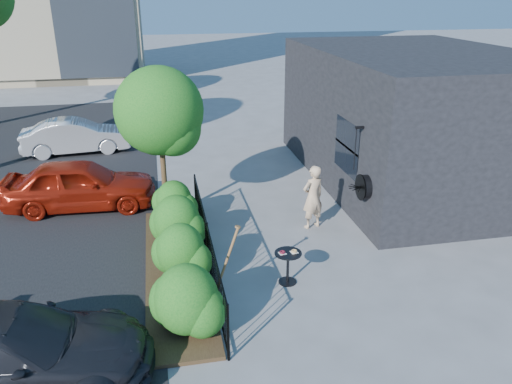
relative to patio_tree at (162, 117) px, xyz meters
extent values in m
plane|color=gray|center=(2.24, -2.76, -2.76)|extent=(120.00, 120.00, 0.00)
cube|color=black|center=(7.74, 1.74, -0.76)|extent=(6.00, 9.00, 4.00)
cube|color=black|center=(4.75, -0.36, -0.96)|extent=(0.04, 1.60, 1.40)
cube|color=black|center=(4.75, -0.36, -0.96)|extent=(0.05, 1.70, 0.06)
cylinder|color=black|center=(4.66, -1.86, -1.51)|extent=(0.18, 0.60, 0.60)
cylinder|color=black|center=(4.56, -1.86, -1.51)|extent=(0.03, 0.64, 0.64)
cube|color=black|center=(4.64, -1.36, -0.16)|extent=(0.25, 0.06, 0.06)
cylinder|color=black|center=(4.56, -1.36, -0.71)|extent=(0.02, 0.02, 1.05)
cylinder|color=black|center=(0.74, -5.76, -2.21)|extent=(0.05, 0.05, 1.10)
cylinder|color=black|center=(0.74, -2.76, -2.21)|extent=(0.05, 0.05, 1.10)
cylinder|color=black|center=(0.74, 0.24, -2.21)|extent=(0.05, 0.05, 1.10)
cube|color=black|center=(0.74, -2.76, -1.70)|extent=(0.03, 6.00, 0.03)
cube|color=black|center=(0.74, -2.76, -2.66)|extent=(0.03, 6.00, 0.03)
cylinder|color=black|center=(0.74, -5.66, -2.21)|extent=(0.02, 0.02, 1.04)
cylinder|color=black|center=(0.74, -5.46, -2.21)|extent=(0.02, 0.02, 1.04)
cylinder|color=black|center=(0.74, -5.26, -2.21)|extent=(0.02, 0.02, 1.04)
cylinder|color=black|center=(0.74, -5.06, -2.21)|extent=(0.02, 0.02, 1.04)
cylinder|color=black|center=(0.74, -4.86, -2.21)|extent=(0.02, 0.02, 1.04)
cylinder|color=black|center=(0.74, -4.66, -2.21)|extent=(0.02, 0.02, 1.04)
cylinder|color=black|center=(0.74, -4.46, -2.21)|extent=(0.02, 0.02, 1.04)
cylinder|color=black|center=(0.74, -4.26, -2.21)|extent=(0.02, 0.02, 1.04)
cylinder|color=black|center=(0.74, -4.06, -2.21)|extent=(0.02, 0.02, 1.04)
cylinder|color=black|center=(0.74, -3.86, -2.21)|extent=(0.02, 0.02, 1.04)
cylinder|color=black|center=(0.74, -3.66, -2.21)|extent=(0.02, 0.02, 1.04)
cylinder|color=black|center=(0.74, -3.46, -2.21)|extent=(0.02, 0.02, 1.04)
cylinder|color=black|center=(0.74, -3.26, -2.21)|extent=(0.02, 0.02, 1.04)
cylinder|color=black|center=(0.74, -3.06, -2.21)|extent=(0.02, 0.02, 1.04)
cylinder|color=black|center=(0.74, -2.86, -2.21)|extent=(0.02, 0.02, 1.04)
cylinder|color=black|center=(0.74, -2.66, -2.21)|extent=(0.02, 0.02, 1.04)
cylinder|color=black|center=(0.74, -2.46, -2.21)|extent=(0.02, 0.02, 1.04)
cylinder|color=black|center=(0.74, -2.26, -2.21)|extent=(0.02, 0.02, 1.04)
cylinder|color=black|center=(0.74, -2.06, -2.21)|extent=(0.02, 0.02, 1.04)
cylinder|color=black|center=(0.74, -1.86, -2.21)|extent=(0.02, 0.02, 1.04)
cylinder|color=black|center=(0.74, -1.66, -2.21)|extent=(0.02, 0.02, 1.04)
cylinder|color=black|center=(0.74, -1.46, -2.21)|extent=(0.02, 0.02, 1.04)
cylinder|color=black|center=(0.74, -1.26, -2.21)|extent=(0.02, 0.02, 1.04)
cylinder|color=black|center=(0.74, -1.06, -2.21)|extent=(0.02, 0.02, 1.04)
cylinder|color=black|center=(0.74, -0.86, -2.21)|extent=(0.02, 0.02, 1.04)
cylinder|color=black|center=(0.74, -0.66, -2.21)|extent=(0.02, 0.02, 1.04)
cylinder|color=black|center=(0.74, -0.46, -2.21)|extent=(0.02, 0.02, 1.04)
cylinder|color=black|center=(0.74, -0.26, -2.21)|extent=(0.02, 0.02, 1.04)
cylinder|color=black|center=(0.74, -0.06, -2.21)|extent=(0.02, 0.02, 1.04)
cylinder|color=black|center=(0.74, 0.14, -2.21)|extent=(0.02, 0.02, 1.04)
cube|color=#382616|center=(0.04, -2.76, -2.72)|extent=(1.30, 6.00, 0.08)
ellipsoid|color=#16621A|center=(0.14, -4.96, -2.06)|extent=(1.10, 1.10, 1.24)
ellipsoid|color=#16621A|center=(0.14, -3.36, -2.06)|extent=(1.10, 1.10, 1.24)
ellipsoid|color=#16621A|center=(0.14, -1.86, -2.06)|extent=(1.10, 1.10, 1.24)
ellipsoid|color=#16621A|center=(0.14, -0.46, -2.06)|extent=(1.10, 1.10, 1.24)
cylinder|color=#3F2B19|center=(-0.06, 0.04, -1.56)|extent=(0.14, 0.14, 2.40)
sphere|color=#16621A|center=(-0.06, 0.04, 0.08)|extent=(2.20, 2.20, 2.20)
sphere|color=#16621A|center=(0.24, -0.16, -0.25)|extent=(1.43, 1.43, 1.43)
cylinder|color=black|center=(2.29, -3.67, -2.07)|extent=(0.56, 0.56, 0.03)
cylinder|color=black|center=(2.29, -3.67, -2.42)|extent=(0.06, 0.06, 0.67)
cylinder|color=black|center=(2.29, -3.67, -2.75)|extent=(0.37, 0.37, 0.03)
cube|color=white|center=(2.16, -3.67, -2.05)|extent=(0.16, 0.16, 0.01)
cube|color=white|center=(2.41, -3.68, -2.05)|extent=(0.16, 0.16, 0.01)
torus|color=#490C0E|center=(2.16, -3.67, -2.03)|extent=(0.13, 0.13, 0.04)
torus|color=tan|center=(2.41, -3.68, -2.03)|extent=(0.13, 0.13, 0.04)
imported|color=#D6B18A|center=(3.57, -1.26, -1.93)|extent=(0.70, 0.58, 1.66)
cylinder|color=brown|center=(1.02, -3.85, -1.94)|extent=(0.50, 0.05, 1.33)
cube|color=gray|center=(0.82, -3.85, -2.65)|extent=(0.12, 0.20, 0.28)
cylinder|color=brown|center=(1.23, -3.85, -1.29)|extent=(0.12, 0.11, 0.07)
imported|color=#A41E0D|center=(-2.34, 1.20, -2.08)|extent=(4.11, 1.81, 1.37)
imported|color=silver|center=(-3.12, 6.48, -2.14)|extent=(3.92, 1.71, 1.26)
imported|color=black|center=(-2.62, -5.64, -2.13)|extent=(4.51, 2.14, 1.27)
camera|label=1|loc=(-0.12, -12.29, 2.94)|focal=35.00mm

